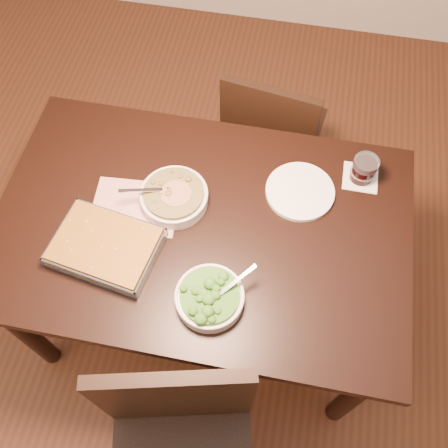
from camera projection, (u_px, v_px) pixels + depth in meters
name	position (u px, v px, depth m)	size (l,w,h in m)	color
ground	(207.00, 303.00, 2.32)	(4.00, 4.00, 0.00)	#422412
table	(202.00, 238.00, 1.75)	(1.40, 0.90, 0.75)	black
magazine_a	(135.00, 207.00, 1.70)	(0.29, 0.21, 0.01)	#AF3242
coaster	(360.00, 177.00, 1.76)	(0.12, 0.12, 0.00)	white
stew_bowl	(174.00, 196.00, 1.68)	(0.25, 0.23, 0.09)	white
broccoli_bowl	(210.00, 297.00, 1.51)	(0.21, 0.21, 0.08)	white
baking_dish	(106.00, 247.00, 1.60)	(0.36, 0.29, 0.06)	silver
wine_tumbler	(364.00, 169.00, 1.71)	(0.09, 0.09, 0.10)	black
dinner_plate	(300.00, 191.00, 1.72)	(0.24, 0.24, 0.02)	white
chair_near	(181.00, 447.00, 1.54)	(0.54, 0.54, 0.95)	black
chair_far	(271.00, 134.00, 2.21)	(0.45, 0.45, 0.84)	black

